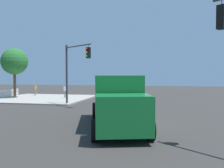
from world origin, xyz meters
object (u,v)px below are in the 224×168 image
Objects in this scene: pickup_silver at (123,96)px; pedestrian_crossing at (35,89)px; delivery_truck at (116,100)px; pedestrian_near_corner at (66,90)px; shade_tree_near at (14,62)px; traffic_light_secondary at (74,65)px.

pedestrian_crossing is at bearing -113.12° from pickup_silver.
delivery_truck is 1.57× the size of pickup_silver.
pedestrian_near_corner is at bearing -114.04° from pickup_silver.
delivery_truck is 21.69m from pedestrian_crossing.
shade_tree_near is at bearing -78.02° from pedestrian_near_corner.
traffic_light_secondary is 3.62× the size of pedestrian_crossing.
shade_tree_near is at bearing -14.46° from pedestrian_crossing.
delivery_truck reaches higher than pickup_silver.
traffic_light_secondary reaches higher than pedestrian_crossing.
pedestrian_near_corner reaches higher than pedestrian_crossing.
pedestrian_crossing is (-8.41, -8.67, -2.83)m from traffic_light_secondary.
delivery_truck is 1.37× the size of shade_tree_near.
delivery_truck is 16.91m from pedestrian_near_corner.
pedestrian_crossing is at bearing 165.54° from shade_tree_near.
pedestrian_crossing is (-16.35, -14.24, -0.48)m from delivery_truck.
pickup_silver is 8.35m from pedestrian_near_corner.
pedestrian_crossing is (-5.47, -12.81, 0.29)m from pickup_silver.
shade_tree_near is (-13.00, -15.10, 3.01)m from delivery_truck.
traffic_light_secondary is 0.94× the size of shade_tree_near.
traffic_light_secondary reaches higher than pickup_silver.
traffic_light_secondary is at bearing -54.52° from pickup_silver.
pedestrian_crossing reaches higher than pickup_silver.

